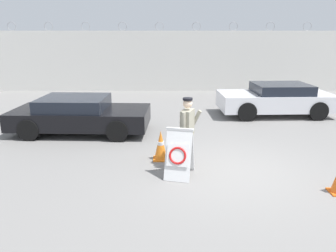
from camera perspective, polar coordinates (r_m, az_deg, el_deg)
ground_plane at (r=7.71m, az=11.11°, el=-7.85°), size 90.00×90.00×0.00m
perimeter_wall at (r=18.19m, az=4.56°, el=11.20°), size 36.00×0.30×3.66m
barricade_sign at (r=7.17m, az=1.72°, el=-4.68°), size 0.71×0.85×1.10m
security_guard at (r=7.54m, az=3.12°, el=-0.69°), size 0.54×0.58×1.66m
traffic_cone_mid at (r=8.16m, az=-1.54°, el=-3.40°), size 0.38×0.38×0.75m
parked_car_front_coupe at (r=10.75m, az=-15.38°, el=1.95°), size 4.31×2.13×1.14m
parked_car_rear_sedan at (r=13.28m, az=18.00°, el=4.51°), size 4.29×2.09×1.21m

